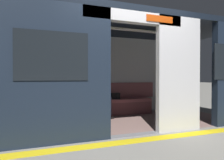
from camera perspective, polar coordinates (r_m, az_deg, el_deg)
ground_plane at (r=3.85m, az=6.24°, el=-15.20°), size 60.00×60.00×0.00m
platform_edge_strip at (r=3.59m, az=8.47°, el=-16.33°), size 8.00×0.24×0.01m
train_car at (r=4.69m, az=-0.40°, el=6.55°), size 6.40×2.48×2.36m
bench_seat at (r=5.58m, az=-2.91°, el=-6.60°), size 2.95×0.44×0.44m
person_seated at (r=5.49m, az=-3.07°, el=-3.31°), size 0.55×0.71×1.17m
handbag at (r=5.71m, az=0.87°, el=-4.53°), size 0.26×0.15×0.17m
book at (r=5.54m, az=-7.56°, el=-5.44°), size 0.17×0.23×0.03m
grab_pole_door at (r=3.90m, az=-1.85°, el=1.53°), size 0.04×0.04×2.22m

